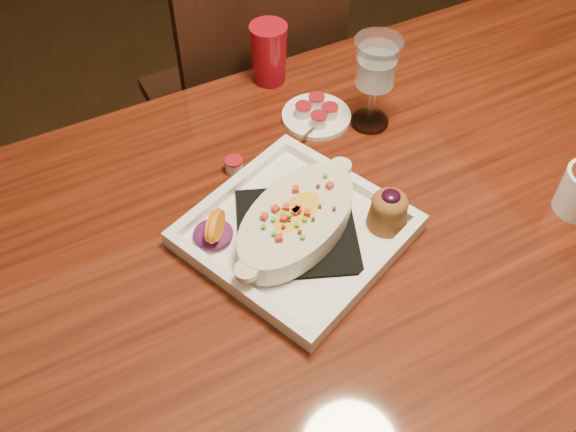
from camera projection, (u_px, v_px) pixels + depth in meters
name	position (u px, v px, depth m)	size (l,w,h in m)	color
floor	(361.00, 392.00, 1.67)	(7.00, 7.00, 0.00)	black
table	(391.00, 234.00, 1.18)	(1.50, 0.90, 0.75)	maroon
chair_far	(248.00, 102.00, 1.65)	(0.42, 0.42, 0.93)	black
plate	(302.00, 224.00, 1.03)	(0.40, 0.40, 0.08)	white
goblet	(376.00, 68.00, 1.14)	(0.09, 0.09, 0.18)	silver
saucer	(317.00, 115.00, 1.23)	(0.13, 0.13, 0.09)	white
creamer_loose	(234.00, 165.00, 1.14)	(0.03, 0.03, 0.03)	silver
red_tumbler	(269.00, 54.00, 1.27)	(0.08, 0.08, 0.13)	#A10B1A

